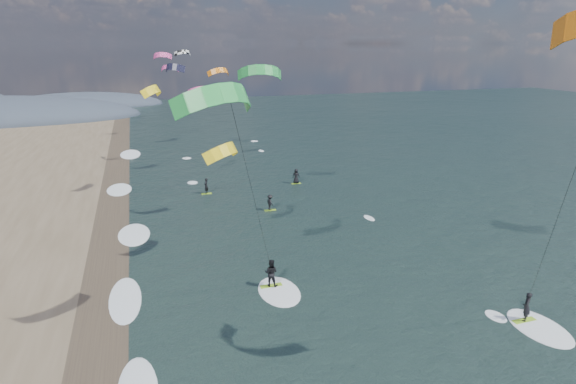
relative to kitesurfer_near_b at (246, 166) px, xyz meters
name	(u,v)px	position (x,y,z in m)	size (l,w,h in m)	color
wet_sand_strip	(98,350)	(-8.03, 0.45, -9.39)	(3.00, 240.00, 0.00)	#382D23
kitesurfer_near_b	(246,166)	(0.00, 0.00, 0.00)	(7.30, 9.04, 14.19)	#84B820
far_kitesurfers	(267,188)	(7.25, 23.34, -8.56)	(11.42, 8.96, 1.73)	#84B820
bg_kite_field	(193,72)	(2.58, 43.21, 2.33)	(13.92, 71.70, 6.55)	#D83F8C
shoreline_surf	(124,302)	(-6.83, 5.20, -9.39)	(2.40, 79.40, 0.11)	white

